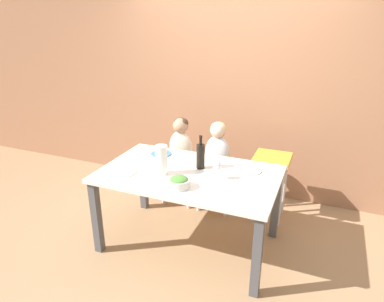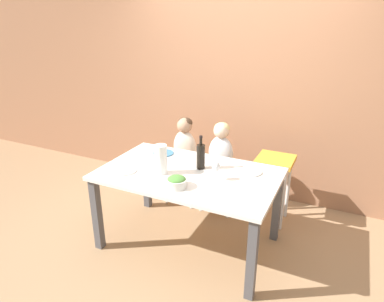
{
  "view_description": "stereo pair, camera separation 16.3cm",
  "coord_description": "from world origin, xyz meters",
  "px_view_note": "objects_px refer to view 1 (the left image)",
  "views": [
    {
      "loc": [
        1.07,
        -2.56,
        2.05
      ],
      "look_at": [
        0.0,
        0.07,
        0.93
      ],
      "focal_mm": 32.0,
      "sensor_mm": 36.0,
      "label": 1
    },
    {
      "loc": [
        1.22,
        -2.49,
        2.05
      ],
      "look_at": [
        0.0,
        0.07,
        0.93
      ],
      "focal_mm": 32.0,
      "sensor_mm": 36.0,
      "label": 2
    }
  ],
  "objects_px": {
    "chair_right_highchair": "(271,169)",
    "person_child_center": "(218,145)",
    "dinner_plate_back_left": "(161,154)",
    "paper_towel_roll": "(162,160)",
    "dinner_plate_back_right": "(250,170)",
    "dinner_plate_front_left": "(125,172)",
    "chair_far_center": "(217,175)",
    "wine_bottle": "(201,156)",
    "wine_glass_near": "(217,167)",
    "salad_bowl_large": "(179,182)",
    "chair_far_left": "(181,169)",
    "person_child_left": "(181,140)"
  },
  "relations": [
    {
      "from": "chair_right_highchair",
      "to": "person_child_center",
      "type": "distance_m",
      "value": 0.62
    },
    {
      "from": "person_child_center",
      "to": "dinner_plate_back_left",
      "type": "distance_m",
      "value": 0.64
    },
    {
      "from": "paper_towel_roll",
      "to": "dinner_plate_back_right",
      "type": "height_order",
      "value": "paper_towel_roll"
    },
    {
      "from": "dinner_plate_front_left",
      "to": "dinner_plate_back_right",
      "type": "bearing_deg",
      "value": 24.05
    },
    {
      "from": "person_child_center",
      "to": "dinner_plate_back_left",
      "type": "relative_size",
      "value": 2.64
    },
    {
      "from": "paper_towel_roll",
      "to": "dinner_plate_back_right",
      "type": "distance_m",
      "value": 0.8
    },
    {
      "from": "chair_far_center",
      "to": "wine_bottle",
      "type": "distance_m",
      "value": 0.78
    },
    {
      "from": "dinner_plate_back_left",
      "to": "dinner_plate_back_right",
      "type": "bearing_deg",
      "value": -3.69
    },
    {
      "from": "wine_glass_near",
      "to": "paper_towel_roll",
      "type": "bearing_deg",
      "value": -170.19
    },
    {
      "from": "chair_right_highchair",
      "to": "dinner_plate_back_right",
      "type": "bearing_deg",
      "value": -102.78
    },
    {
      "from": "chair_right_highchair",
      "to": "person_child_center",
      "type": "relative_size",
      "value": 1.32
    },
    {
      "from": "salad_bowl_large",
      "to": "wine_glass_near",
      "type": "bearing_deg",
      "value": 47.01
    },
    {
      "from": "chair_far_center",
      "to": "wine_bottle",
      "type": "bearing_deg",
      "value": -86.67
    },
    {
      "from": "chair_far_left",
      "to": "chair_right_highchair",
      "type": "bearing_deg",
      "value": 0.0
    },
    {
      "from": "person_child_left",
      "to": "salad_bowl_large",
      "type": "bearing_deg",
      "value": -66.78
    },
    {
      "from": "chair_right_highchair",
      "to": "wine_glass_near",
      "type": "distance_m",
      "value": 0.91
    },
    {
      "from": "dinner_plate_front_left",
      "to": "chair_right_highchair",
      "type": "bearing_deg",
      "value": 40.43
    },
    {
      "from": "chair_far_left",
      "to": "chair_right_highchair",
      "type": "relative_size",
      "value": 0.65
    },
    {
      "from": "chair_far_center",
      "to": "dinner_plate_back_right",
      "type": "xyz_separation_m",
      "value": [
        0.47,
        -0.52,
        0.36
      ]
    },
    {
      "from": "chair_right_highchair",
      "to": "paper_towel_roll",
      "type": "xyz_separation_m",
      "value": [
        -0.83,
        -0.87,
        0.31
      ]
    },
    {
      "from": "dinner_plate_front_left",
      "to": "paper_towel_roll",
      "type": "bearing_deg",
      "value": 18.27
    },
    {
      "from": "wine_glass_near",
      "to": "salad_bowl_large",
      "type": "xyz_separation_m",
      "value": [
        -0.24,
        -0.26,
        -0.07
      ]
    },
    {
      "from": "chair_far_center",
      "to": "dinner_plate_back_right",
      "type": "distance_m",
      "value": 0.79
    },
    {
      "from": "chair_far_center",
      "to": "paper_towel_roll",
      "type": "height_order",
      "value": "paper_towel_roll"
    },
    {
      "from": "chair_far_left",
      "to": "paper_towel_roll",
      "type": "bearing_deg",
      "value": -76.79
    },
    {
      "from": "chair_far_center",
      "to": "wine_bottle",
      "type": "xyz_separation_m",
      "value": [
        0.04,
        -0.62,
        0.48
      ]
    },
    {
      "from": "chair_far_left",
      "to": "salad_bowl_large",
      "type": "relative_size",
      "value": 2.66
    },
    {
      "from": "dinner_plate_front_left",
      "to": "dinner_plate_back_right",
      "type": "relative_size",
      "value": 1.0
    },
    {
      "from": "person_child_center",
      "to": "dinner_plate_back_right",
      "type": "height_order",
      "value": "person_child_center"
    },
    {
      "from": "chair_far_left",
      "to": "person_child_center",
      "type": "bearing_deg",
      "value": 0.18
    },
    {
      "from": "person_child_left",
      "to": "wine_bottle",
      "type": "xyz_separation_m",
      "value": [
        0.47,
        -0.62,
        0.12
      ]
    },
    {
      "from": "person_child_center",
      "to": "paper_towel_roll",
      "type": "height_order",
      "value": "paper_towel_roll"
    },
    {
      "from": "dinner_plate_back_left",
      "to": "chair_right_highchair",
      "type": "bearing_deg",
      "value": 23.62
    },
    {
      "from": "chair_right_highchair",
      "to": "dinner_plate_front_left",
      "type": "distance_m",
      "value": 1.51
    },
    {
      "from": "chair_far_center",
      "to": "salad_bowl_large",
      "type": "distance_m",
      "value": 1.12
    },
    {
      "from": "chair_right_highchair",
      "to": "salad_bowl_large",
      "type": "xyz_separation_m",
      "value": [
        -0.58,
        -1.04,
        0.23
      ]
    },
    {
      "from": "chair_far_left",
      "to": "salad_bowl_large",
      "type": "distance_m",
      "value": 1.2
    },
    {
      "from": "person_child_center",
      "to": "paper_towel_roll",
      "type": "xyz_separation_m",
      "value": [
        -0.23,
        -0.87,
        0.13
      ]
    },
    {
      "from": "dinner_plate_front_left",
      "to": "dinner_plate_back_left",
      "type": "xyz_separation_m",
      "value": [
        0.1,
        0.52,
        0.0
      ]
    },
    {
      "from": "chair_far_left",
      "to": "person_child_left",
      "type": "height_order",
      "value": "person_child_left"
    },
    {
      "from": "chair_right_highchair",
      "to": "wine_glass_near",
      "type": "height_order",
      "value": "wine_glass_near"
    },
    {
      "from": "wine_bottle",
      "to": "salad_bowl_large",
      "type": "height_order",
      "value": "wine_bottle"
    },
    {
      "from": "chair_far_left",
      "to": "paper_towel_roll",
      "type": "distance_m",
      "value": 1.02
    },
    {
      "from": "dinner_plate_back_left",
      "to": "paper_towel_roll",
      "type": "bearing_deg",
      "value": -62.07
    },
    {
      "from": "paper_towel_roll",
      "to": "dinner_plate_front_left",
      "type": "bearing_deg",
      "value": -161.73
    },
    {
      "from": "person_child_left",
      "to": "dinner_plate_back_right",
      "type": "distance_m",
      "value": 1.05
    },
    {
      "from": "chair_far_center",
      "to": "dinner_plate_back_left",
      "type": "xyz_separation_m",
      "value": [
        -0.45,
        -0.46,
        0.36
      ]
    },
    {
      "from": "person_child_center",
      "to": "wine_bottle",
      "type": "distance_m",
      "value": 0.63
    },
    {
      "from": "person_child_left",
      "to": "wine_bottle",
      "type": "bearing_deg",
      "value": -52.71
    },
    {
      "from": "chair_far_left",
      "to": "dinner_plate_back_right",
      "type": "bearing_deg",
      "value": -29.51
    }
  ]
}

